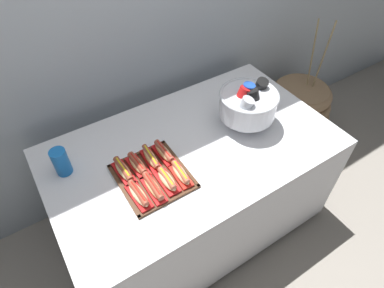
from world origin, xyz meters
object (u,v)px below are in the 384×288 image
Objects in this scene: hot_dog_5 at (138,165)px; hot_dog_3 at (181,174)px; buffet_table at (193,185)px; hot_dog_2 at (167,180)px; hot_dog_7 at (164,153)px; punch_bowl at (248,103)px; cup_stack at (61,162)px; hot_dog_4 at (124,171)px; floor_vase at (296,113)px; hot_dog_1 at (153,188)px; serving_tray at (153,176)px; hot_dog_6 at (151,158)px; hot_dog_0 at (139,195)px.

hot_dog_3 is at bearing -47.91° from hot_dog_5.
hot_dog_2 reaches higher than buffet_table.
punch_bowl is at bearing -2.19° from hot_dog_7.
cup_stack is at bearing 149.66° from hot_dog_5.
punch_bowl reaches higher than hot_dog_3.
buffet_table is at bearing -1.24° from hot_dog_4.
floor_vase is at bearing 8.91° from hot_dog_4.
cup_stack is at bearing 138.09° from hot_dog_2.
hot_dog_1 is at bearing -167.84° from punch_bowl.
floor_vase is at bearing 12.19° from buffet_table.
hot_dog_1 is 0.18m from hot_dog_4.
serving_tray is at bearing 114.26° from hot_dog_2.
buffet_table is at bearing 178.03° from punch_bowl.
hot_dog_2 and hot_dog_4 have the same top height.
hot_dog_6 is (-1.44, -0.25, 0.54)m from floor_vase.
hot_dog_5 is at bearing 132.09° from hot_dog_3.
serving_tray is (-1.48, -0.33, 0.51)m from floor_vase.
serving_tray is 0.14m from hot_dog_7.
floor_vase is at bearing 2.04° from cup_stack.
hot_dog_6 is 1.22× the size of cup_stack.
punch_bowl is (0.60, 0.14, 0.11)m from hot_dog_2.
floor_vase is 6.35× the size of hot_dog_3.
hot_dog_1 is at bearing 179.81° from hot_dog_2.
hot_dog_4 is at bearing 179.81° from hot_dog_7.
cup_stack reaches higher than buffet_table.
hot_dog_0 is 0.77m from punch_bowl.
buffet_table is at bearing -1.89° from hot_dog_6.
hot_dog_3 is (0.22, -0.00, 0.00)m from hot_dog_0.
hot_dog_5 is at bearing 179.81° from hot_dog_6.
hot_dog_6 is (-0.25, 0.01, 0.39)m from buffet_table.
hot_dog_1 reaches higher than buffet_table.
hot_dog_4 reaches higher than buffet_table.
hot_dog_0 is 0.23m from hot_dog_3.
hot_dog_7 is (0.22, -0.00, -0.00)m from hot_dog_4.
hot_dog_4 reaches higher than hot_dog_3.
hot_dog_3 reaches higher than hot_dog_5.
hot_dog_6 is (0.08, 0.16, 0.00)m from hot_dog_1.
hot_dog_1 is at bearing -65.74° from hot_dog_4.
cup_stack is at bearing 142.51° from hot_dog_4.
buffet_table is 0.53m from hot_dog_1.
hot_dog_3 is (-1.36, -0.41, 0.54)m from floor_vase.
hot_dog_3 is 0.94× the size of hot_dog_4.
buffet_table is at bearing -167.81° from floor_vase.
buffet_table is 0.58m from hot_dog_0.
cup_stack is (-0.47, 0.18, 0.04)m from hot_dog_7.
hot_dog_7 is (0.15, -0.00, 0.00)m from hot_dog_5.
punch_bowl is at bearing 13.66° from hot_dog_2.
hot_dog_4 is 1.04× the size of hot_dog_5.
punch_bowl reaches higher than hot_dog_0.
hot_dog_0 is 0.43m from cup_stack.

